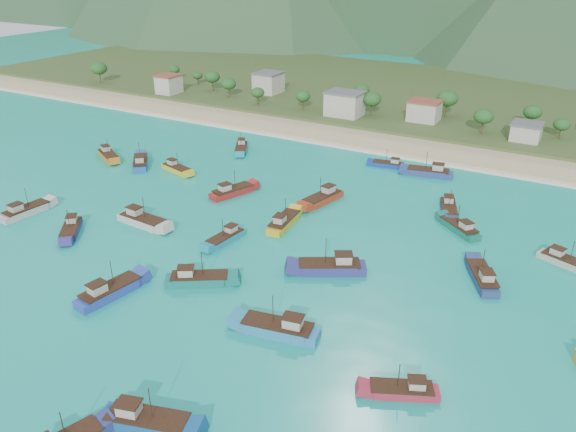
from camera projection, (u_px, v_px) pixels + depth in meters
The scene contains 29 objects.
ground at pixel (261, 280), 91.99m from camera, with size 600.00×600.00×0.00m, color #0D9796.
beach at pixel (414, 148), 154.13m from camera, with size 400.00×18.00×1.20m, color beige.
land at pixel (468, 101), 202.11m from camera, with size 400.00×110.00×2.40m, color #385123.
surf_line at pixel (402, 158), 146.66m from camera, with size 400.00×2.50×0.08m, color white.
village at pixel (462, 115), 167.42m from camera, with size 220.66×29.34×7.08m.
vegetation at pixel (423, 107), 173.34m from camera, with size 275.23×25.75×8.67m.
boat_2 at pixel (141, 163), 140.81m from camera, with size 9.48×10.18×6.35m.
boat_4 at pixel (226, 238), 104.06m from camera, with size 3.50×9.08×5.24m.
boat_6 at pixel (459, 228), 107.75m from camera, with size 9.19×8.16×5.63m.
boat_7 at pixel (279, 329), 78.59m from camera, with size 11.62×5.31×6.62m.
boat_8 at pixel (482, 278), 91.23m from camera, with size 7.29×10.33×5.96m.
boat_10 at pixel (331, 268), 93.86m from camera, with size 11.64×8.67×6.78m.
boat_11 at pixel (284, 223), 109.85m from camera, with size 4.03×10.42×6.01m.
boat_12 at pixel (403, 391), 67.89m from camera, with size 8.77×5.87×5.03m.
boat_13 at pixel (110, 292), 87.28m from camera, with size 4.85×11.20×6.40m.
boat_14 at pixel (71, 230), 107.26m from camera, with size 8.02×9.00×5.52m.
boat_15 at pixel (323, 199), 120.30m from camera, with size 5.46×11.19×6.36m.
boat_17 at pixel (198, 280), 90.67m from camera, with size 10.27×8.00×6.04m.
boat_18 at pixel (26, 211), 114.57m from camera, with size 3.81×10.39×6.01m.
boat_20 at pixel (429, 173), 134.49m from camera, with size 11.23×5.14×6.40m.
boat_21 at pixel (176, 169), 137.31m from camera, with size 9.46×4.99×5.36m.
boat_22 at pixel (241, 149), 151.36m from camera, with size 7.24×9.68×5.65m.
boat_23 at pixel (146, 422), 63.18m from camera, with size 10.96×5.99×6.21m.
boat_25 at pixel (565, 262), 96.12m from camera, with size 9.36×5.63×5.32m.
boat_27 at pixel (142, 221), 110.28m from camera, with size 11.21×4.04×6.50m.
boat_28 at pixel (108, 156), 145.91m from camera, with size 10.24×7.45×5.94m.
boat_30 at pixel (389, 165), 140.11m from camera, with size 8.67×3.77×4.95m.
boat_31 at pixel (448, 209), 115.73m from camera, with size 5.84×10.02×5.69m.
boat_32 at pixel (232, 192), 123.87m from camera, with size 6.44×10.76×6.11m.
Camera 1 is at (42.72, -66.31, 48.67)m, focal length 35.00 mm.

